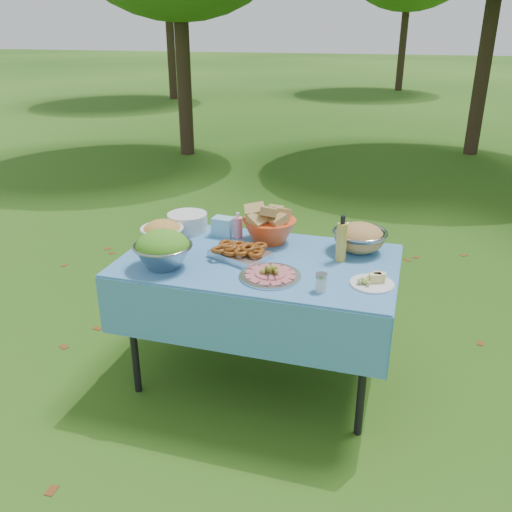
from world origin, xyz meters
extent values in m
plane|color=#143509|center=(0.00, 0.00, 0.00)|extent=(80.00, 80.00, 0.00)
cube|color=#84D2FF|center=(0.00, 0.00, 0.38)|extent=(1.46, 0.86, 0.76)
cylinder|color=white|center=(-0.54, 0.30, 0.82)|extent=(0.27, 0.27, 0.11)
cube|color=#88CDE5|center=(-0.30, 0.28, 0.82)|extent=(0.13, 0.10, 0.11)
cylinder|color=pink|center=(-0.21, 0.27, 0.84)|extent=(0.07, 0.07, 0.15)
cube|color=silver|center=(-0.10, -0.01, 0.80)|extent=(0.36, 0.31, 0.07)
cylinder|color=silver|center=(0.12, -0.20, 0.80)|extent=(0.37, 0.37, 0.07)
cylinder|color=gold|center=(0.42, 0.10, 0.89)|extent=(0.06, 0.06, 0.25)
cylinder|color=white|center=(0.61, -0.15, 0.79)|extent=(0.23, 0.23, 0.06)
cylinder|color=silver|center=(0.39, -0.28, 0.81)|extent=(0.06, 0.06, 0.09)
camera|label=1|loc=(0.74, -2.57, 1.92)|focal=38.00mm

